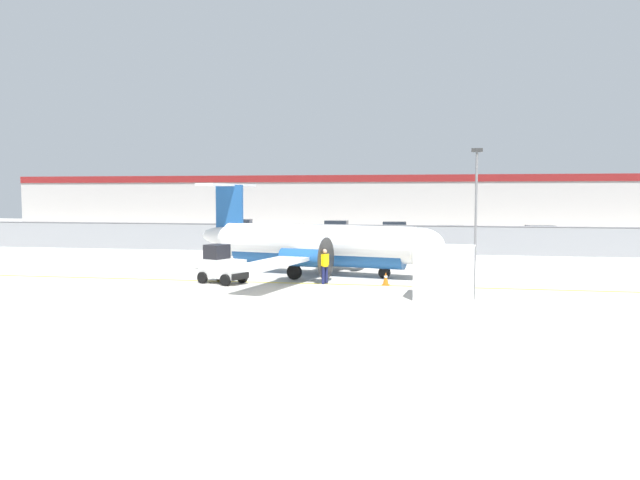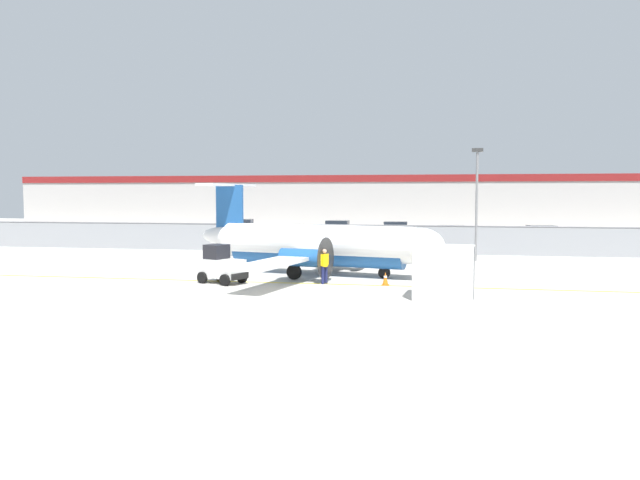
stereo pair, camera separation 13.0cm
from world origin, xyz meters
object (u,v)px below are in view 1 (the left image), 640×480
object	(u,v)px
cargo_container	(445,272)
parked_car_1	(248,235)
traffic_cone_near_right	(386,279)
commuter_airplane	(321,245)
parked_car_3	(396,230)
baggage_tug	(221,266)
ground_crew_worker	(325,264)
apron_light_pole	(476,195)
parked_car_0	(240,227)
parked_car_4	(449,235)
traffic_cone_far_left	(446,275)
parked_car_2	(335,228)
traffic_cone_near_left	(226,270)
parked_car_5	(539,235)

from	to	relation	value
cargo_container	parked_car_1	size ratio (longest dim) A/B	0.60
traffic_cone_near_right	commuter_airplane	bearing A→B (deg)	138.99
parked_car_3	baggage_tug	bearing A→B (deg)	-103.84
ground_crew_worker	traffic_cone_near_right	xyz separation A→B (m)	(2.95, 0.04, -0.64)
traffic_cone_near_right	apron_light_pole	xyz separation A→B (m)	(4.89, 11.95, 3.99)
parked_car_1	parked_car_3	bearing A→B (deg)	-148.31
parked_car_0	parked_car_4	xyz separation A→B (m)	(21.24, -9.02, 0.00)
traffic_cone_far_left	parked_car_2	size ratio (longest dim) A/B	0.15
parked_car_2	parked_car_3	bearing A→B (deg)	167.67
parked_car_1	apron_light_pole	world-z (taller)	apron_light_pole
traffic_cone_near_left	parked_car_4	xyz separation A→B (m)	(12.16, 21.89, 0.58)
parked_car_1	traffic_cone_near_right	bearing A→B (deg)	116.51
baggage_tug	commuter_airplane	bearing A→B (deg)	66.70
cargo_container	parked_car_2	xyz separation A→B (m)	(-10.12, 34.88, -0.21)
apron_light_pole	traffic_cone_near_left	bearing A→B (deg)	-143.59
traffic_cone_near_left	parked_car_0	size ratio (longest dim) A/B	0.15
ground_crew_worker	parked_car_1	bearing A→B (deg)	154.12
baggage_tug	parked_car_4	distance (m)	27.07
cargo_container	apron_light_pole	bearing A→B (deg)	87.44
parked_car_2	baggage_tug	bearing A→B (deg)	89.51
baggage_tug	cargo_container	xyz separation A→B (m)	(10.64, -2.56, 0.24)
traffic_cone_near_left	parked_car_2	bearing A→B (deg)	87.63
commuter_airplane	parked_car_5	bearing A→B (deg)	68.44
traffic_cone_near_left	parked_car_5	size ratio (longest dim) A/B	0.15
traffic_cone_far_left	parked_car_3	bearing A→B (deg)	98.36
commuter_airplane	traffic_cone_near_left	bearing A→B (deg)	-153.14
parked_car_0	apron_light_pole	distance (m)	31.00
baggage_tug	parked_car_0	world-z (taller)	baggage_tug
ground_crew_worker	parked_car_0	xyz separation A→B (m)	(-14.79, 32.90, -0.06)
commuter_airplane	baggage_tug	world-z (taller)	commuter_airplane
commuter_airplane	parked_car_0	distance (m)	32.78
cargo_container	parked_car_1	distance (m)	29.22
ground_crew_worker	traffic_cone_far_left	size ratio (longest dim) A/B	2.66
traffic_cone_near_right	parked_car_3	distance (m)	30.29
traffic_cone_near_left	parked_car_1	bearing A→B (deg)	103.45
commuter_airplane	parked_car_4	size ratio (longest dim) A/B	3.71
parked_car_1	parked_car_2	distance (m)	11.93
traffic_cone_near_right	apron_light_pole	bearing A→B (deg)	67.74
traffic_cone_far_left	parked_car_5	distance (m)	24.68
baggage_tug	parked_car_2	world-z (taller)	baggage_tug
baggage_tug	parked_car_3	xyz separation A→B (m)	(6.59, 30.95, 0.04)
parked_car_0	parked_car_2	bearing A→B (deg)	168.40
traffic_cone_near_right	parked_car_3	size ratio (longest dim) A/B	0.15
traffic_cone_far_left	parked_car_5	bearing A→B (deg)	70.88
baggage_tug	parked_car_4	bearing A→B (deg)	88.72
cargo_container	apron_light_pole	xyz separation A→B (m)	(2.19, 15.20, 3.20)
parked_car_0	traffic_cone_near_right	bearing A→B (deg)	113.56
cargo_container	parked_car_0	size ratio (longest dim) A/B	0.60
traffic_cone_near_right	ground_crew_worker	bearing A→B (deg)	-179.26
traffic_cone_near_right	parked_car_2	xyz separation A→B (m)	(-7.42, 31.63, 0.58)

